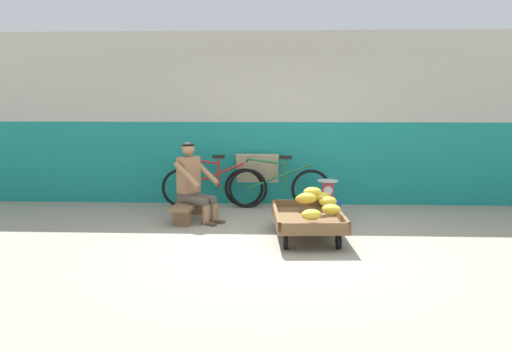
{
  "coord_description": "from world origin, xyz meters",
  "views": [
    {
      "loc": [
        -0.06,
        -6.23,
        1.77
      ],
      "look_at": [
        -0.39,
        0.78,
        0.75
      ],
      "focal_mm": 37.71,
      "sensor_mm": 36.0,
      "label": 1
    }
  ],
  "objects": [
    {
      "name": "weighing_scale",
      "position": [
        0.62,
        1.47,
        0.45
      ],
      "size": [
        0.3,
        0.3,
        0.29
      ],
      "color": "#28282D",
      "rests_on": "plastic_crate"
    },
    {
      "name": "low_bench",
      "position": [
        -1.4,
        1.42,
        0.2
      ],
      "size": [
        0.42,
        1.13,
        0.27
      ],
      "color": "brown",
      "rests_on": "ground"
    },
    {
      "name": "bicycle_near_left",
      "position": [
        -1.17,
        2.35,
        0.35
      ],
      "size": [
        1.66,
        0.48,
        0.86
      ],
      "color": "black",
      "rests_on": "ground"
    },
    {
      "name": "banana_cart",
      "position": [
        0.28,
        0.48,
        0.24
      ],
      "size": [
        0.93,
        1.49,
        0.36
      ],
      "color": "brown",
      "rests_on": "ground"
    },
    {
      "name": "bicycle_far_left",
      "position": [
        -0.09,
        2.31,
        0.35
      ],
      "size": [
        1.66,
        0.48,
        0.86
      ],
      "color": "black",
      "rests_on": "ground"
    },
    {
      "name": "banana_pile",
      "position": [
        0.4,
        0.56,
        0.46
      ],
      "size": [
        0.58,
        1.39,
        0.25
      ],
      "color": "gold",
      "rests_on": "banana_cart"
    },
    {
      "name": "ground_plane",
      "position": [
        0.0,
        0.0,
        0.0
      ],
      "size": [
        80.0,
        80.0,
        0.0
      ],
      "primitive_type": "plane",
      "color": "gray"
    },
    {
      "name": "plastic_crate",
      "position": [
        0.62,
        1.48,
        0.15
      ],
      "size": [
        0.36,
        0.28,
        0.3
      ],
      "color": "#234CA8",
      "rests_on": "ground"
    },
    {
      "name": "back_wall",
      "position": [
        0.0,
        2.83,
        1.42
      ],
      "size": [
        16.0,
        0.3,
        2.85
      ],
      "color": "#19847A",
      "rests_on": "ground"
    },
    {
      "name": "vendor_seated",
      "position": [
        -1.32,
        1.37,
        0.57
      ],
      "size": [
        0.74,
        0.67,
        1.14
      ],
      "color": "#9E704C",
      "rests_on": "ground"
    },
    {
      "name": "sign_board",
      "position": [
        -0.45,
        2.67,
        0.43
      ],
      "size": [
        0.7,
        0.31,
        0.86
      ],
      "color": "#C6B289",
      "rests_on": "ground"
    }
  ]
}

